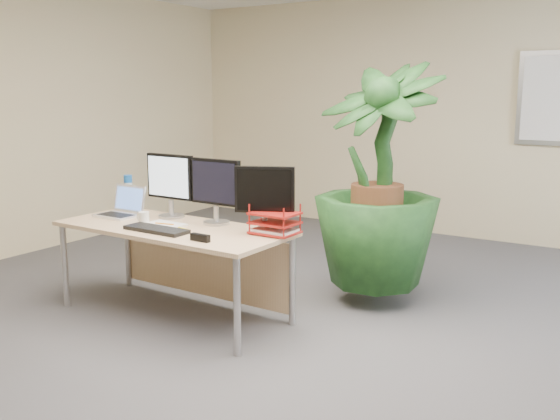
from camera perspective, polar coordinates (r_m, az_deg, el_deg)
The scene contains 16 objects.
floor at distance 3.88m, azimuth -1.58°, elevation -13.97°, with size 8.00×8.00×0.00m, color #47474C.
back_wall at distance 7.20m, azimuth 16.50°, elevation 8.21°, with size 7.00×0.04×2.70m, color beige.
desk at distance 4.64m, azimuth -8.96°, elevation -2.95°, with size 1.76×0.78×0.67m.
floor_plant at distance 4.81m, azimuth 8.84°, elevation 0.22°, with size 0.84×0.84×1.50m, color #133415.
monitor_left at distance 4.81m, azimuth -10.01°, elevation 2.58°, with size 0.44×0.20×0.49m.
monitor_right at distance 4.53m, azimuth -5.91°, elevation 2.10°, with size 0.43×0.19×0.48m.
monitor_dark at distance 4.23m, azimuth -1.42°, elevation 1.39°, with size 0.39×0.20×0.46m.
laptop at distance 5.00m, azimuth -14.22°, elevation 0.16°, with size 0.33×0.29×0.23m.
keyboard at distance 4.40m, azimuth -11.23°, elevation -1.76°, with size 0.49×0.16×0.03m, color black.
coffee_mug at distance 4.67m, azimuth -12.37°, elevation -0.69°, with size 0.11×0.08×0.09m.
spiral_notebook at distance 4.57m, azimuth -10.67°, elevation -1.36°, with size 0.29×0.22×0.01m, color white.
orange_pen at distance 4.56m, azimuth -10.51°, elevation -1.25°, with size 0.01×0.01×0.15m, color orange.
yellow_highlighter at distance 4.40m, azimuth -8.78°, elevation -1.74°, with size 0.02×0.02×0.12m, color yellow.
water_bottle at distance 5.25m, azimuth -13.68°, elevation 1.53°, with size 0.07×0.07×0.28m.
letter_tray at distance 4.22m, azimuth -0.48°, elevation -1.35°, with size 0.31×0.24×0.14m.
stapler at distance 4.06m, azimuth -7.31°, elevation -2.53°, with size 0.14×0.04×0.05m, color black.
Camera 1 is at (1.96, -2.92, 1.63)m, focal length 40.00 mm.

